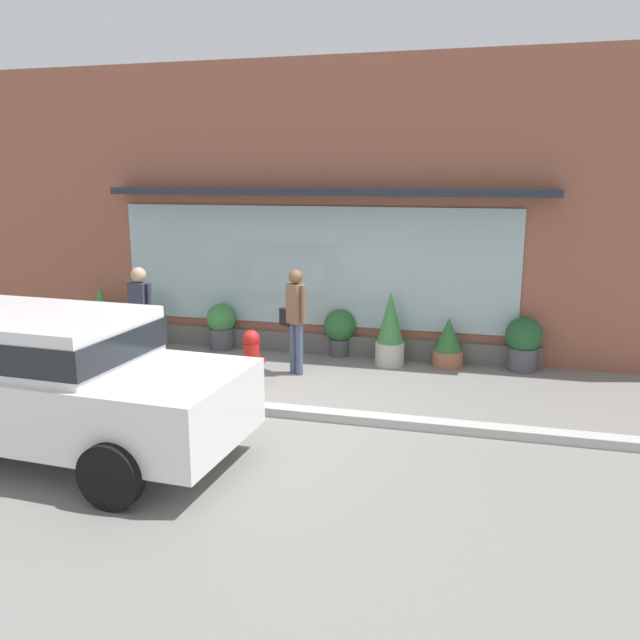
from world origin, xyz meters
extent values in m
plane|color=gray|center=(0.00, 0.00, 0.00)|extent=(60.00, 60.00, 0.00)
cube|color=#B2B2AD|center=(0.00, -0.20, 0.06)|extent=(14.00, 0.24, 0.12)
cube|color=#935642|center=(0.00, 3.20, 2.54)|extent=(14.00, 0.36, 5.09)
cube|color=#9EB7BC|center=(-0.21, 3.00, 1.57)|extent=(7.13, 0.03, 2.10)
cube|color=#232833|center=(0.00, 2.85, 2.87)|extent=(7.73, 0.56, 0.12)
cube|color=#605E59|center=(0.00, 2.98, 0.18)|extent=(7.53, 0.20, 0.36)
cylinder|color=red|center=(-0.61, 0.98, 0.03)|extent=(0.37, 0.37, 0.06)
cylinder|color=red|center=(-0.61, 0.98, 0.35)|extent=(0.24, 0.24, 0.58)
sphere|color=red|center=(-0.61, 0.98, 0.71)|extent=(0.27, 0.27, 0.27)
cylinder|color=red|center=(-0.78, 0.98, 0.38)|extent=(0.10, 0.09, 0.09)
cylinder|color=red|center=(-0.45, 0.98, 0.38)|extent=(0.10, 0.09, 0.09)
cylinder|color=red|center=(-0.61, 0.82, 0.38)|extent=(0.09, 0.10, 0.09)
cylinder|color=#475675|center=(-0.16, 1.68, 0.42)|extent=(0.12, 0.12, 0.84)
cylinder|color=#475675|center=(-0.04, 1.61, 0.42)|extent=(0.12, 0.12, 0.84)
cube|color=brown|center=(-0.10, 1.65, 1.15)|extent=(0.33, 0.31, 0.63)
sphere|color=brown|center=(-0.10, 1.65, 1.59)|extent=(0.23, 0.23, 0.23)
cylinder|color=brown|center=(-0.25, 1.75, 1.17)|extent=(0.08, 0.08, 0.60)
cylinder|color=brown|center=(0.06, 1.55, 1.17)|extent=(0.08, 0.08, 0.60)
cube|color=black|center=(-0.32, 1.81, 0.89)|extent=(0.26, 0.21, 0.28)
cylinder|color=#333847|center=(-2.33, 0.86, 0.43)|extent=(0.12, 0.12, 0.87)
cylinder|color=#333847|center=(-2.47, 0.88, 0.43)|extent=(0.12, 0.12, 0.87)
cube|color=#333847|center=(-2.40, 0.87, 1.19)|extent=(0.29, 0.23, 0.65)
sphere|color=tan|center=(-2.40, 0.87, 1.64)|extent=(0.24, 0.24, 0.24)
cylinder|color=#333847|center=(-2.22, 0.84, 1.21)|extent=(0.08, 0.08, 0.62)
cylinder|color=#333847|center=(-2.58, 0.89, 1.21)|extent=(0.08, 0.08, 0.62)
cube|color=white|center=(-1.89, -2.03, 0.71)|extent=(4.58, 2.00, 0.76)
cube|color=white|center=(-2.12, -2.02, 1.35)|extent=(2.55, 1.75, 0.59)
cube|color=#1E2328|center=(-2.12, -2.02, 1.35)|extent=(2.60, 1.77, 0.32)
cylinder|color=black|center=(-0.45, -1.20, 0.33)|extent=(0.68, 0.21, 0.67)
cylinder|color=black|center=(-0.55, -3.01, 0.33)|extent=(0.68, 0.21, 0.67)
cylinder|color=black|center=(-3.24, -1.06, 0.33)|extent=(0.68, 0.21, 0.67)
cylinder|color=#4C4C51|center=(0.33, 2.91, 0.15)|extent=(0.36, 0.36, 0.30)
sphere|color=#2D6B33|center=(0.33, 2.91, 0.54)|extent=(0.57, 0.57, 0.57)
cylinder|color=#4C4C51|center=(-4.30, 2.68, 0.20)|extent=(0.48, 0.48, 0.40)
cone|color=#3D8442|center=(-4.30, 2.68, 0.74)|extent=(0.43, 0.43, 0.68)
cylinder|color=#4C4C51|center=(-1.88, 2.80, 0.19)|extent=(0.45, 0.45, 0.39)
sphere|color=#3D8442|center=(-1.88, 2.80, 0.58)|extent=(0.54, 0.54, 0.54)
sphere|color=white|center=(-2.01, 2.93, 0.73)|extent=(0.14, 0.14, 0.14)
cylinder|color=#9E6042|center=(2.24, 2.70, 0.14)|extent=(0.51, 0.51, 0.27)
cone|color=#2D6B33|center=(2.24, 2.70, 0.55)|extent=(0.45, 0.45, 0.56)
cylinder|color=#B7B2A3|center=(-3.47, 2.42, 0.18)|extent=(0.49, 0.49, 0.36)
sphere|color=#23562D|center=(-3.47, 2.42, 0.61)|extent=(0.59, 0.59, 0.59)
cylinder|color=#4C4C51|center=(3.44, 2.77, 0.19)|extent=(0.47, 0.47, 0.39)
sphere|color=#23562D|center=(3.44, 2.77, 0.60)|extent=(0.59, 0.59, 0.59)
sphere|color=#DB4C7A|center=(3.57, 2.83, 0.66)|extent=(0.17, 0.17, 0.17)
sphere|color=white|center=(3.46, 2.62, 0.75)|extent=(0.15, 0.15, 0.15)
sphere|color=#B266B7|center=(3.49, 2.87, 0.74)|extent=(0.17, 0.17, 0.17)
cylinder|color=#B7B2A3|center=(1.28, 2.54, 0.20)|extent=(0.49, 0.49, 0.39)
cone|color=#3D8442|center=(1.28, 2.54, 0.83)|extent=(0.44, 0.44, 0.87)
camera|label=1|loc=(2.87, -8.10, 3.15)|focal=36.80mm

